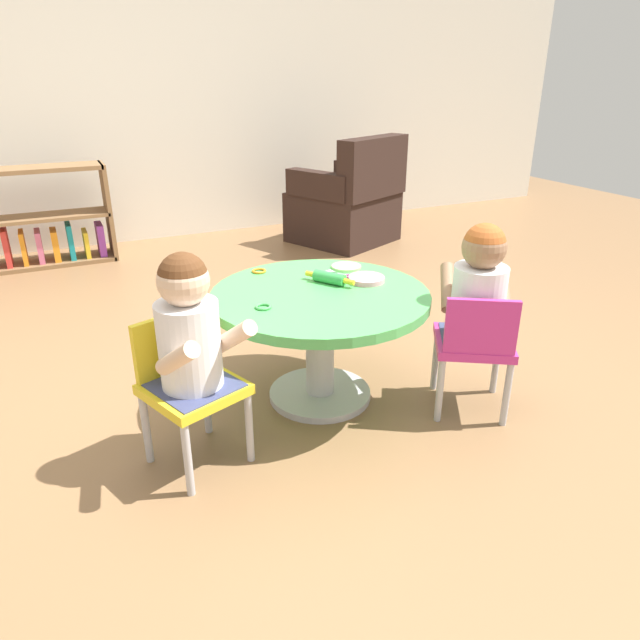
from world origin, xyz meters
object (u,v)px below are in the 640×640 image
at_px(armchair_dark, 348,204).
at_px(craft_scissors, 341,275).
at_px(craft_table, 320,318).
at_px(seated_child_left, 189,328).
at_px(rolling_pin, 330,278).
at_px(child_chair_right, 474,344).
at_px(bookshelf_low, 44,225).
at_px(seated_child_right, 479,288).
at_px(child_chair_left, 188,384).

xyz_separation_m(armchair_dark, craft_scissors, (-1.11, -2.01, 0.18)).
height_order(craft_table, seated_child_left, seated_child_left).
xyz_separation_m(rolling_pin, craft_scissors, (0.09, 0.06, -0.02)).
bearing_deg(rolling_pin, craft_table, -135.96).
height_order(seated_child_left, child_chair_right, seated_child_left).
relative_size(seated_child_left, rolling_pin, 2.49).
distance_m(craft_table, bookshelf_low, 2.73).
relative_size(seated_child_left, child_chair_right, 0.95).
xyz_separation_m(craft_table, craft_scissors, (0.17, 0.14, 0.12)).
bearing_deg(rolling_pin, bookshelf_low, 113.23).
height_order(child_chair_right, craft_scissors, child_chair_right).
bearing_deg(seated_child_right, child_chair_left, 172.80).
distance_m(craft_table, seated_child_right, 0.65).
bearing_deg(craft_scissors, child_chair_right, -55.68).
bearing_deg(seated_child_right, bookshelf_low, 117.71).
bearing_deg(armchair_dark, bookshelf_low, 169.98).
height_order(rolling_pin, craft_scissors, rolling_pin).
height_order(seated_child_right, rolling_pin, seated_child_right).
distance_m(rolling_pin, craft_scissors, 0.11).
bearing_deg(craft_table, child_chair_right, -35.23).
xyz_separation_m(bookshelf_low, armchair_dark, (2.26, -0.40, 0.02)).
relative_size(craft_table, seated_child_right, 1.75).
bearing_deg(child_chair_right, craft_scissors, 124.32).
relative_size(bookshelf_low, craft_scissors, 6.57).
distance_m(child_chair_left, armchair_dark, 3.00).
height_order(bookshelf_low, armchair_dark, armchair_dark).
height_order(child_chair_left, seated_child_left, seated_child_left).
height_order(craft_table, craft_scissors, craft_scissors).
bearing_deg(child_chair_left, bookshelf_low, 97.88).
xyz_separation_m(seated_child_left, child_chair_right, (1.10, -0.14, -0.23)).
relative_size(child_chair_right, seated_child_right, 1.05).
relative_size(child_chair_left, armchair_dark, 0.57).
relative_size(bookshelf_low, rolling_pin, 4.54).
relative_size(seated_child_left, seated_child_right, 1.00).
bearing_deg(craft_table, bookshelf_low, 110.98).
height_order(child_chair_left, bookshelf_low, bookshelf_low).
bearing_deg(child_chair_left, seated_child_right, -7.20).
distance_m(seated_child_left, child_chair_right, 1.13).
xyz_separation_m(armchair_dark, rolling_pin, (-1.20, -2.07, 0.20)).
xyz_separation_m(seated_child_right, bookshelf_low, (-1.51, 2.88, -0.24)).
distance_m(bookshelf_low, craft_scissors, 2.67).
relative_size(child_chair_right, armchair_dark, 0.57).
bearing_deg(seated_child_right, armchair_dark, 73.29).
xyz_separation_m(craft_table, child_chair_left, (-0.60, -0.18, -0.07)).
relative_size(craft_table, armchair_dark, 0.95).
relative_size(armchair_dark, rolling_pin, 4.60).
distance_m(child_chair_left, seated_child_right, 1.16).
bearing_deg(rolling_pin, armchair_dark, 60.01).
height_order(seated_child_left, armchair_dark, armchair_dark).
distance_m(bookshelf_low, rolling_pin, 2.70).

